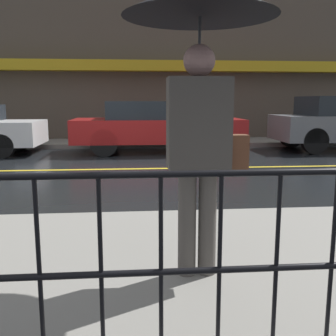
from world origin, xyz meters
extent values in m
plane|color=black|center=(0.00, 0.00, 0.00)|extent=(80.00, 80.00, 0.00)
cube|color=gray|center=(0.00, -5.17, 0.07)|extent=(28.00, 2.88, 0.13)
cube|color=gray|center=(0.00, 4.70, 0.07)|extent=(28.00, 1.93, 0.13)
cube|color=gold|center=(0.00, 0.00, 0.00)|extent=(25.20, 0.12, 0.01)
cube|color=#4C4238|center=(0.00, 5.81, 2.59)|extent=(28.00, 0.30, 5.17)
cube|color=#B79319|center=(0.00, 5.39, 2.60)|extent=(16.80, 0.55, 0.35)
cylinder|color=black|center=(0.00, -6.36, 1.07)|extent=(12.00, 0.04, 0.04)
cylinder|color=black|center=(0.00, -6.36, 0.56)|extent=(12.00, 0.04, 0.04)
cylinder|color=black|center=(0.00, -6.36, 0.60)|extent=(0.02, 0.02, 0.94)
cylinder|color=black|center=(0.31, -6.36, 0.60)|extent=(0.02, 0.02, 0.94)
cylinder|color=black|center=(0.62, -6.36, 0.60)|extent=(0.02, 0.02, 0.94)
cylinder|color=black|center=(0.92, -6.36, 0.60)|extent=(0.02, 0.02, 0.94)
cylinder|color=black|center=(1.23, -6.36, 0.60)|extent=(0.02, 0.02, 0.94)
cylinder|color=black|center=(1.54, -6.36, 0.60)|extent=(0.02, 0.02, 0.94)
cylinder|color=#4C4742|center=(0.87, -5.48, 0.54)|extent=(0.13, 0.13, 0.82)
cylinder|color=#4C4742|center=(1.03, -5.48, 0.54)|extent=(0.13, 0.13, 0.82)
cube|color=#47423D|center=(0.95, -5.48, 1.27)|extent=(0.44, 0.27, 0.65)
sphere|color=gray|center=(0.95, -5.48, 1.71)|extent=(0.22, 0.22, 0.22)
cylinder|color=#262628|center=(0.95, -5.48, 1.64)|extent=(0.02, 0.02, 0.73)
cube|color=brown|center=(1.19, -5.48, 1.04)|extent=(0.24, 0.12, 0.30)
cylinder|color=black|center=(-2.82, 3.57, 0.30)|extent=(0.61, 0.22, 0.61)
cylinder|color=black|center=(-2.82, 1.95, 0.30)|extent=(0.61, 0.22, 0.61)
cube|color=maroon|center=(1.17, 2.76, 0.62)|extent=(4.68, 1.84, 0.63)
cube|color=#1E2328|center=(0.99, 2.76, 1.18)|extent=(2.44, 1.69, 0.49)
cylinder|color=black|center=(2.63, 3.57, 0.36)|extent=(0.72, 0.22, 0.72)
cylinder|color=black|center=(2.63, 1.95, 0.36)|extent=(0.72, 0.22, 0.72)
cylinder|color=black|center=(-0.28, 3.57, 0.36)|extent=(0.72, 0.22, 0.72)
cylinder|color=black|center=(-0.28, 1.95, 0.36)|extent=(0.72, 0.22, 0.72)
cylinder|color=black|center=(5.39, 3.56, 0.36)|extent=(0.71, 0.22, 0.71)
cylinder|color=black|center=(5.39, 1.96, 0.36)|extent=(0.71, 0.22, 0.71)
camera|label=1|loc=(0.48, -8.28, 1.43)|focal=42.00mm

